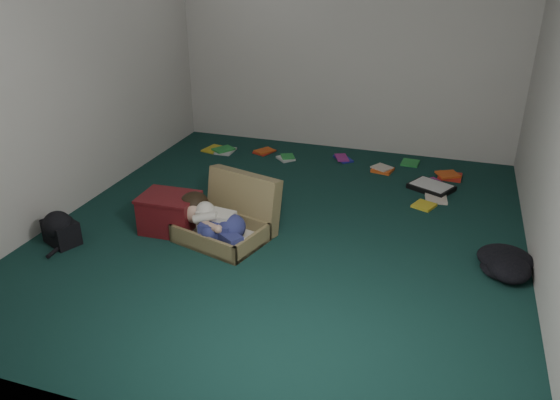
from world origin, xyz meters
The scene contains 11 objects.
floor centered at (0.00, 0.00, 0.00)m, with size 4.50×4.50×0.00m, color #12352F.
wall_back centered at (0.00, 2.25, 1.30)m, with size 4.50×4.50×0.00m, color silver.
wall_front centered at (0.00, -2.25, 1.30)m, with size 4.50×4.50×0.00m, color silver.
wall_left centered at (-2.00, 0.00, 1.30)m, with size 4.50×4.50×0.00m, color silver.
suitcase centered at (-0.42, -0.24, 0.15)m, with size 0.85×0.84×0.51m.
person centered at (-0.51, -0.39, 0.20)m, with size 0.71×0.51×0.32m.
maroon_bin centered at (-0.95, -0.32, 0.17)m, with size 0.49×0.39×0.33m.
backpack centered at (-1.70, -0.81, 0.11)m, with size 0.37×0.29×0.22m, color black, non-canonical shape.
clothing_pile centered at (1.70, -0.11, 0.07)m, with size 0.44×0.36×0.14m, color black, non-canonical shape.
paper_tray centered at (1.16, 1.28, 0.03)m, with size 0.50×0.45×0.06m.
book_scatter centered at (0.21, 1.56, 0.01)m, with size 3.03×1.33×0.02m.
Camera 1 is at (1.28, -4.04, 2.27)m, focal length 35.00 mm.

